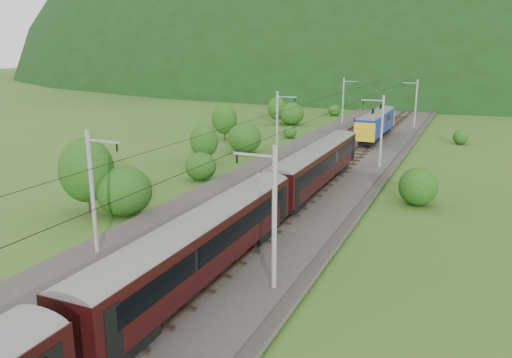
% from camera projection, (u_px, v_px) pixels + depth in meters
% --- Properties ---
extents(ground, '(600.00, 600.00, 0.00)m').
position_uv_depth(ground, '(179.00, 273.00, 30.18)').
color(ground, '#2A5119').
rests_on(ground, ground).
extents(railbed, '(14.00, 220.00, 0.30)m').
position_uv_depth(railbed, '(248.00, 220.00, 39.00)').
color(railbed, '#38332D').
rests_on(railbed, ground).
extents(track_left, '(2.40, 220.00, 0.27)m').
position_uv_depth(track_left, '(220.00, 214.00, 39.88)').
color(track_left, brown).
rests_on(track_left, railbed).
extents(track_right, '(2.40, 220.00, 0.27)m').
position_uv_depth(track_right, '(276.00, 222.00, 38.01)').
color(track_right, brown).
rests_on(track_right, railbed).
extents(catenary_left, '(2.54, 192.28, 8.00)m').
position_uv_depth(catenary_left, '(278.00, 123.00, 59.78)').
color(catenary_left, gray).
rests_on(catenary_left, railbed).
extents(catenary_right, '(2.54, 192.28, 8.00)m').
position_uv_depth(catenary_right, '(381.00, 130.00, 55.01)').
color(catenary_right, gray).
rests_on(catenary_right, railbed).
extents(overhead_wires, '(4.83, 198.00, 0.03)m').
position_uv_depth(overhead_wires, '(247.00, 132.00, 37.25)').
color(overhead_wires, black).
rests_on(overhead_wires, ground).
extents(mountain_main, '(504.00, 360.00, 244.00)m').
position_uv_depth(mountain_main, '(447.00, 75.00, 260.50)').
color(mountain_main, black).
rests_on(mountain_main, ground).
extents(mountain_ridge, '(336.00, 280.00, 132.00)m').
position_uv_depth(mountain_ridge, '(265.00, 69.00, 342.71)').
color(mountain_ridge, black).
rests_on(mountain_ridge, ground).
extents(train, '(2.76, 133.07, 4.79)m').
position_uv_depth(train, '(51.00, 332.00, 17.80)').
color(train, black).
rests_on(train, ground).
extents(hazard_post_near, '(0.15, 0.15, 1.40)m').
position_uv_depth(hazard_post_near, '(350.00, 136.00, 71.54)').
color(hazard_post_near, red).
rests_on(hazard_post_near, railbed).
extents(hazard_post_far, '(0.17, 0.17, 1.61)m').
position_uv_depth(hazard_post_far, '(336.00, 151.00, 60.59)').
color(hazard_post_far, red).
rests_on(hazard_post_far, railbed).
extents(signal, '(0.22, 0.22, 2.00)m').
position_uv_depth(signal, '(354.00, 121.00, 83.86)').
color(signal, black).
rests_on(signal, railbed).
extents(vegetation_left, '(12.81, 144.02, 6.54)m').
position_uv_depth(vegetation_left, '(115.00, 172.00, 44.38)').
color(vegetation_left, '#194512').
rests_on(vegetation_left, ground).
extents(vegetation_right, '(5.63, 96.47, 2.99)m').
position_uv_depth(vegetation_right, '(411.00, 260.00, 28.83)').
color(vegetation_right, '#194512').
rests_on(vegetation_right, ground).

